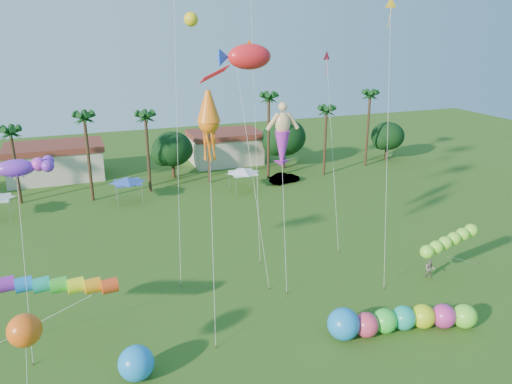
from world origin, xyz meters
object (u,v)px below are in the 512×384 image
object	(u,v)px
car_b	(285,178)
spectator_b	(430,269)
caterpillar_inflatable	(397,320)
blue_ball	(136,363)

from	to	relation	value
car_b	spectator_b	bearing A→B (deg)	168.87
spectator_b	caterpillar_inflatable	size ratio (longest dim) A/B	0.16
car_b	blue_ball	xyz separation A→B (m)	(-23.71, -32.43, 0.40)
car_b	caterpillar_inflatable	bearing A→B (deg)	156.63
car_b	caterpillar_inflatable	distance (m)	34.41
car_b	caterpillar_inflatable	xyz separation A→B (m)	(-6.47, -33.79, 0.25)
car_b	blue_ball	distance (m)	40.18
spectator_b	caterpillar_inflatable	distance (m)	9.02
spectator_b	blue_ball	distance (m)	24.75
caterpillar_inflatable	blue_ball	distance (m)	17.30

